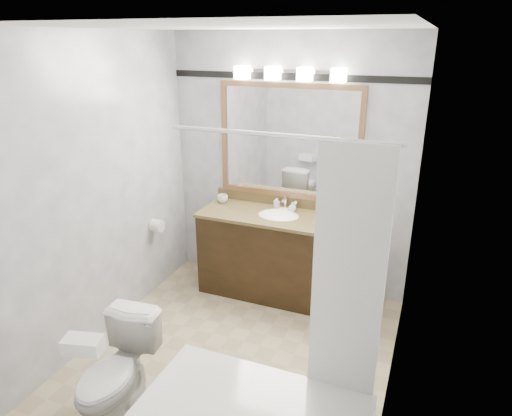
% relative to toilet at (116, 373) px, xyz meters
% --- Properties ---
extents(room, '(2.42, 2.62, 2.52)m').
position_rel_toilet_xyz_m(room, '(0.47, 0.89, 0.90)').
color(room, tan).
rests_on(room, ground).
extents(vanity, '(1.53, 0.58, 0.97)m').
position_rel_toilet_xyz_m(vanity, '(0.47, 1.90, 0.10)').
color(vanity, black).
rests_on(vanity, ground).
extents(mirror, '(1.40, 0.04, 1.10)m').
position_rel_toilet_xyz_m(mirror, '(0.47, 2.17, 1.15)').
color(mirror, '#8C623F').
rests_on(mirror, room).
extents(vanity_light_bar, '(1.02, 0.14, 0.12)m').
position_rel_toilet_xyz_m(vanity_light_bar, '(0.47, 2.12, 1.79)').
color(vanity_light_bar, silver).
rests_on(vanity_light_bar, room).
extents(accent_stripe, '(2.40, 0.01, 0.06)m').
position_rel_toilet_xyz_m(accent_stripe, '(0.47, 2.18, 1.75)').
color(accent_stripe, black).
rests_on(accent_stripe, room).
extents(tp_roll, '(0.11, 0.12, 0.12)m').
position_rel_toilet_xyz_m(tp_roll, '(-0.67, 1.55, 0.35)').
color(tp_roll, white).
rests_on(tp_roll, room).
extents(toilet, '(0.45, 0.71, 0.69)m').
position_rel_toilet_xyz_m(toilet, '(0.00, 0.00, 0.00)').
color(toilet, white).
rests_on(toilet, ground).
extents(tissue_box, '(0.25, 0.18, 0.09)m').
position_rel_toilet_xyz_m(tissue_box, '(0.00, -0.23, 0.39)').
color(tissue_box, white).
rests_on(tissue_box, toilet).
extents(coffee_maker, '(0.20, 0.24, 0.37)m').
position_rel_toilet_xyz_m(coffee_maker, '(1.09, 1.85, 0.70)').
color(coffee_maker, black).
rests_on(coffee_maker, vanity).
extents(cup_left, '(0.11, 0.11, 0.08)m').
position_rel_toilet_xyz_m(cup_left, '(-0.18, 2.02, 0.54)').
color(cup_left, white).
rests_on(cup_left, vanity).
extents(soap_bottle_a, '(0.06, 0.06, 0.10)m').
position_rel_toilet_xyz_m(soap_bottle_a, '(0.39, 2.08, 0.55)').
color(soap_bottle_a, white).
rests_on(soap_bottle_a, vanity).
extents(soap_bottle_b, '(0.08, 0.08, 0.09)m').
position_rel_toilet_xyz_m(soap_bottle_b, '(0.56, 2.05, 0.55)').
color(soap_bottle_b, white).
rests_on(soap_bottle_b, vanity).
extents(soap_bar, '(0.09, 0.07, 0.03)m').
position_rel_toilet_xyz_m(soap_bar, '(0.48, 2.02, 0.52)').
color(soap_bar, beige).
rests_on(soap_bar, vanity).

